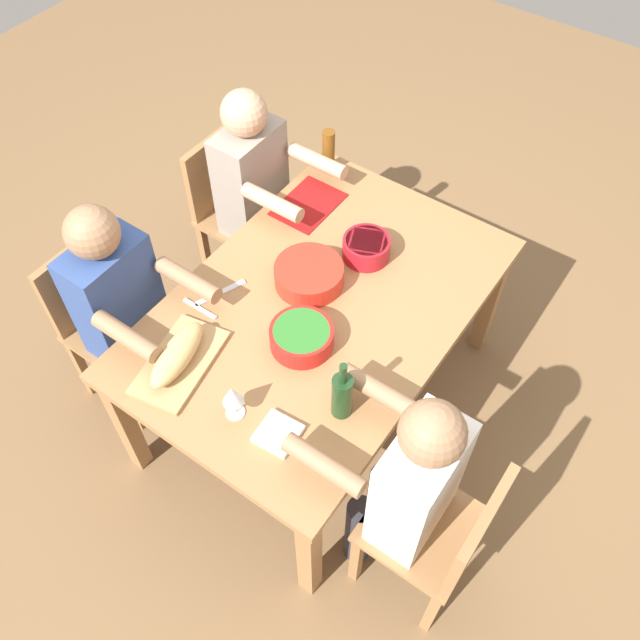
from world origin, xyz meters
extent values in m
plane|color=brown|center=(0.00, 0.00, 0.00)|extent=(8.00, 8.00, 0.00)
cube|color=#9E7044|center=(0.00, 0.00, 0.72)|extent=(1.61, 1.08, 0.04)
cube|color=#9E7044|center=(-0.75, -0.48, 0.35)|extent=(0.07, 0.07, 0.70)
cube|color=#9E7044|center=(0.75, -0.48, 0.35)|extent=(0.07, 0.07, 0.70)
cube|color=#9E7044|center=(-0.75, 0.48, 0.35)|extent=(0.07, 0.07, 0.70)
cube|color=#9E7044|center=(0.75, 0.48, 0.35)|extent=(0.07, 0.07, 0.70)
cube|color=#9E7044|center=(-0.44, -0.78, 0.44)|extent=(0.40, 0.40, 0.03)
cube|color=#9E7044|center=(-0.44, -0.96, 0.65)|extent=(0.38, 0.04, 0.40)
cube|color=#9E7044|center=(-0.61, -0.61, 0.21)|extent=(0.04, 0.04, 0.42)
cube|color=#9E7044|center=(-0.27, -0.61, 0.21)|extent=(0.04, 0.04, 0.42)
cube|color=#9E7044|center=(-0.61, -0.95, 0.21)|extent=(0.04, 0.04, 0.42)
cube|color=#9E7044|center=(-0.27, -0.95, 0.21)|extent=(0.04, 0.04, 0.42)
cylinder|color=#2D2D38|center=(-0.52, -0.56, 0.23)|extent=(0.11, 0.11, 0.45)
cylinder|color=#2D2D38|center=(-0.36, -0.56, 0.23)|extent=(0.11, 0.11, 0.45)
cube|color=gray|center=(-0.44, -0.72, 0.73)|extent=(0.34, 0.20, 0.55)
cylinder|color=tan|center=(-0.61, -0.45, 0.85)|extent=(0.07, 0.30, 0.07)
cylinder|color=tan|center=(-0.27, -0.45, 0.85)|extent=(0.07, 0.30, 0.07)
sphere|color=tan|center=(-0.44, -0.72, 1.09)|extent=(0.21, 0.21, 0.21)
cube|color=#9E7044|center=(0.44, 0.78, 0.44)|extent=(0.40, 0.40, 0.03)
cube|color=#9E7044|center=(0.44, 0.96, 0.65)|extent=(0.38, 0.04, 0.40)
cube|color=#9E7044|center=(0.61, 0.61, 0.21)|extent=(0.04, 0.04, 0.42)
cube|color=#9E7044|center=(0.27, 0.61, 0.21)|extent=(0.04, 0.04, 0.42)
cube|color=#9E7044|center=(0.61, 0.95, 0.21)|extent=(0.04, 0.04, 0.42)
cube|color=#9E7044|center=(0.27, 0.95, 0.21)|extent=(0.04, 0.04, 0.42)
cylinder|color=#2D2D38|center=(0.52, 0.56, 0.23)|extent=(0.11, 0.11, 0.45)
cylinder|color=#2D2D38|center=(0.36, 0.56, 0.23)|extent=(0.11, 0.11, 0.45)
cube|color=white|center=(0.44, 0.72, 0.73)|extent=(0.34, 0.20, 0.55)
cylinder|color=#9E7251|center=(0.61, 0.45, 0.85)|extent=(0.07, 0.30, 0.07)
cylinder|color=#9E7251|center=(0.27, 0.45, 0.85)|extent=(0.07, 0.30, 0.07)
sphere|color=#9E7251|center=(0.44, 0.72, 1.09)|extent=(0.21, 0.21, 0.21)
cube|color=#9E7044|center=(0.44, -0.78, 0.44)|extent=(0.40, 0.40, 0.03)
cube|color=#9E7044|center=(0.44, -0.96, 0.65)|extent=(0.38, 0.04, 0.40)
cube|color=#9E7044|center=(0.27, -0.61, 0.21)|extent=(0.04, 0.04, 0.42)
cube|color=#9E7044|center=(0.61, -0.61, 0.21)|extent=(0.04, 0.04, 0.42)
cube|color=#9E7044|center=(0.27, -0.95, 0.21)|extent=(0.04, 0.04, 0.42)
cube|color=#9E7044|center=(0.61, -0.95, 0.21)|extent=(0.04, 0.04, 0.42)
cylinder|color=#2D2D38|center=(0.36, -0.56, 0.23)|extent=(0.11, 0.11, 0.45)
cylinder|color=#2D2D38|center=(0.52, -0.56, 0.23)|extent=(0.11, 0.11, 0.45)
cube|color=#334C8C|center=(0.44, -0.72, 0.73)|extent=(0.34, 0.20, 0.55)
cylinder|color=#9E7251|center=(0.27, -0.45, 0.85)|extent=(0.07, 0.30, 0.07)
cylinder|color=#9E7251|center=(0.61, -0.45, 0.85)|extent=(0.07, 0.30, 0.07)
sphere|color=#9E7251|center=(0.44, -0.72, 1.09)|extent=(0.21, 0.21, 0.21)
cylinder|color=red|center=(0.21, 0.06, 0.78)|extent=(0.25, 0.25, 0.09)
cylinder|color=#2D7028|center=(0.21, 0.06, 0.81)|extent=(0.22, 0.22, 0.03)
cylinder|color=red|center=(-0.07, -0.10, 0.79)|extent=(0.29, 0.29, 0.09)
cylinder|color=orange|center=(-0.07, -0.10, 0.82)|extent=(0.25, 0.25, 0.03)
cylinder|color=#B21923|center=(-0.33, 0.01, 0.79)|extent=(0.20, 0.20, 0.10)
cylinder|color=beige|center=(-0.33, 0.01, 0.82)|extent=(0.18, 0.18, 0.03)
cube|color=tan|center=(0.55, -0.26, 0.75)|extent=(0.43, 0.29, 0.02)
ellipsoid|color=tan|center=(0.55, -0.26, 0.81)|extent=(0.34, 0.17, 0.09)
cylinder|color=#193819|center=(0.36, 0.35, 0.84)|extent=(0.08, 0.08, 0.20)
cylinder|color=#193819|center=(0.36, 0.35, 0.98)|extent=(0.03, 0.03, 0.09)
cylinder|color=brown|center=(-0.70, -0.44, 0.85)|extent=(0.06, 0.06, 0.22)
cylinder|color=silver|center=(0.59, 0.04, 0.74)|extent=(0.07, 0.07, 0.01)
cylinder|color=silver|center=(0.59, 0.04, 0.78)|extent=(0.01, 0.01, 0.07)
cone|color=silver|center=(0.59, 0.04, 0.86)|extent=(0.08, 0.08, 0.08)
cube|color=maroon|center=(-0.44, -0.38, 0.74)|extent=(0.32, 0.23, 0.01)
cube|color=silver|center=(0.58, 0.38, 0.74)|extent=(0.04, 0.17, 0.01)
cube|color=silver|center=(0.30, -0.38, 0.74)|extent=(0.02, 0.17, 0.01)
cube|color=silver|center=(0.19, -0.36, 0.74)|extent=(0.22, 0.10, 0.01)
cube|color=white|center=(0.57, 0.22, 0.75)|extent=(0.15, 0.15, 0.02)
camera|label=1|loc=(1.41, 0.99, 2.88)|focal=37.94mm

